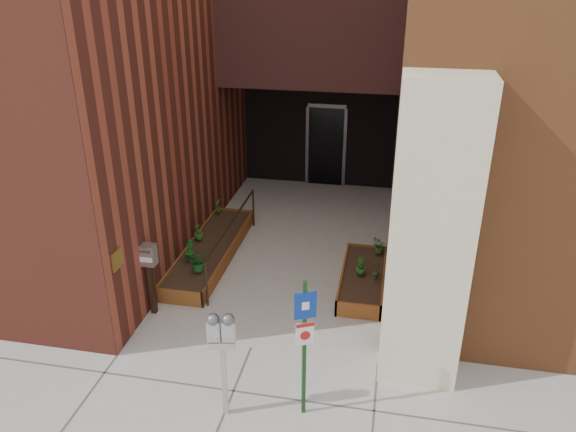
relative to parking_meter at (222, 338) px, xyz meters
The scene contains 14 objects.
ground 1.89m from the parking_meter, 90.90° to the left, with size 80.00×80.00×0.00m, color #9E9991.
planter_left 4.55m from the parking_meter, 110.89° to the left, with size 0.90×3.60×0.30m.
planter_right 4.10m from the parking_meter, 66.45° to the left, with size 0.80×2.20×0.30m.
handrail 4.24m from the parking_meter, 104.76° to the left, with size 0.04×3.34×0.90m.
parking_meter is the anchor object (origin of this frame).
sign_post 1.05m from the parking_meter, 11.42° to the left, with size 0.26×0.14×2.08m.
payment_dropbox 2.81m from the parking_meter, 133.25° to the left, with size 0.27×0.20×1.33m.
shrub_left_a 3.49m from the parking_meter, 115.34° to the left, with size 0.36×0.36×0.40m, color #19591F.
shrub_left_b 3.93m from the parking_meter, 117.19° to the left, with size 0.22×0.22×0.40m, color #195A1D.
shrub_left_c 4.74m from the parking_meter, 113.63° to the left, with size 0.20×0.20×0.36m, color #2C621C.
shrub_left_d 5.96m from the parking_meter, 108.48° to the left, with size 0.18×0.18×0.35m, color #2B601B.
shrub_right_a 3.93m from the parking_meter, 66.47° to the left, with size 0.19×0.19×0.34m, color #215418.
shrub_right_b 4.01m from the parking_meter, 62.31° to the left, with size 0.18×0.18×0.34m, color #285618.
shrub_right_c 4.85m from the parking_meter, 67.52° to the left, with size 0.28×0.28×0.31m, color #2A601B.
Camera 1 is at (1.97, -6.94, 5.67)m, focal length 35.00 mm.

